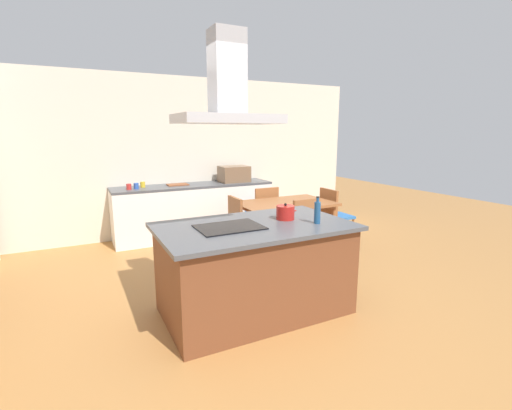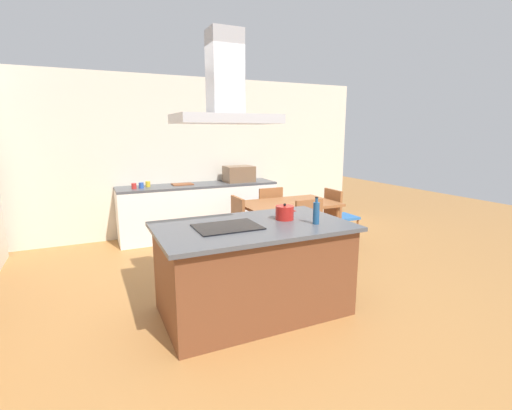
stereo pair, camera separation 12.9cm
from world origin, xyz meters
The scene contains 18 objects.
ground centered at (0.00, 1.50, 0.00)m, with size 16.00×16.00×0.00m, color #AD753D.
wall_back centered at (0.00, 3.25, 1.35)m, with size 7.20×0.10×2.70m, color beige.
kitchen_island centered at (0.00, 0.00, 0.45)m, with size 1.86×1.11×0.90m.
cooktop centered at (-0.27, 0.00, 0.91)m, with size 0.60×0.44×0.01m, color black.
tea_kettle centered at (0.38, 0.05, 0.97)m, with size 0.24×0.19×0.17m.
olive_oil_bottle centered at (0.56, -0.24, 1.01)m, with size 0.06×0.06×0.27m.
back_counter centered at (0.30, 2.88, 0.45)m, with size 2.69×0.62×0.90m.
countertop_microwave centered at (1.04, 2.88, 1.04)m, with size 0.50×0.38×0.28m, color brown.
coffee_mug_red centered at (-0.77, 2.80, 0.95)m, with size 0.08×0.08×0.09m, color red.
coffee_mug_blue centered at (-0.66, 2.83, 0.95)m, with size 0.08×0.08×0.09m, color #2D56B2.
coffee_mug_yellow centered at (-0.54, 2.94, 0.95)m, with size 0.08×0.08×0.09m, color gold.
cutting_board centered at (0.03, 2.93, 0.91)m, with size 0.34×0.24×0.02m, color brown.
dining_table centered at (1.25, 1.48, 0.67)m, with size 1.40×0.90×0.75m.
chair_facing_island centered at (1.25, 0.82, 0.51)m, with size 0.42×0.42×0.89m.
chair_at_right_end centered at (2.17, 1.48, 0.51)m, with size 0.42×0.42×0.89m.
chair_facing_back_wall centered at (1.25, 2.15, 0.51)m, with size 0.42×0.42×0.89m.
chair_at_left_end centered at (0.33, 1.48, 0.51)m, with size 0.42×0.42×0.89m.
range_hood centered at (-0.27, 0.00, 2.10)m, with size 0.90×0.55×0.78m.
Camera 1 is at (-1.53, -3.03, 1.78)m, focal length 25.42 mm.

